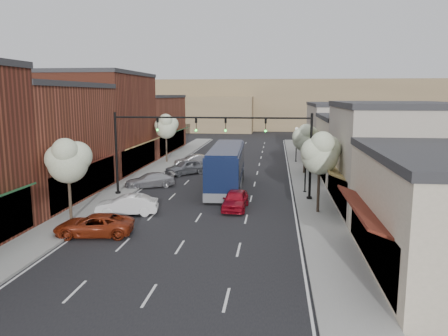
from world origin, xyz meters
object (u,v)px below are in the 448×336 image
(signal_mast_left, at_px, (144,141))
(parked_car_b, at_px, (127,205))
(coach_bus, at_px, (227,167))
(parked_car_d, at_px, (186,167))
(signal_mast_right, at_px, (281,143))
(tree_right_near, at_px, (321,152))
(parked_car_a, at_px, (94,225))
(tree_left_far, at_px, (166,126))
(parked_car_c, at_px, (150,180))
(parked_car_e, at_px, (194,161))
(lamp_post_near, at_px, (306,159))
(tree_right_far, at_px, (305,137))
(tree_left_near, at_px, (68,160))
(red_hatchback, at_px, (235,200))
(lamp_post_far, at_px, (296,139))

(signal_mast_left, bearing_deg, parked_car_b, -85.54)
(coach_bus, distance_m, parked_car_d, 8.36)
(signal_mast_right, relative_size, signal_mast_left, 1.00)
(tree_right_near, bearing_deg, parked_car_a, -154.82)
(signal_mast_left, bearing_deg, parked_car_a, -89.75)
(signal_mast_left, distance_m, coach_bus, 7.92)
(tree_left_far, height_order, coach_bus, tree_left_far)
(parked_car_b, bearing_deg, parked_car_c, 175.53)
(parked_car_e, bearing_deg, lamp_post_near, 19.38)
(parked_car_e, bearing_deg, parked_car_c, -35.04)
(signal_mast_right, xyz_separation_m, tree_right_far, (2.73, 11.95, -0.63))
(tree_right_near, xyz_separation_m, parked_car_e, (-12.55, 18.81, -3.70))
(tree_left_near, distance_m, lamp_post_near, 19.25)
(red_hatchback, bearing_deg, coach_bus, 103.84)
(tree_left_far, bearing_deg, signal_mast_left, -81.65)
(signal_mast_right, relative_size, tree_right_near, 1.38)
(tree_left_far, bearing_deg, lamp_post_near, -43.89)
(coach_bus, relative_size, parked_car_e, 2.80)
(tree_left_far, bearing_deg, parked_car_b, -82.60)
(tree_right_near, bearing_deg, signal_mast_right, 123.91)
(tree_right_near, xyz_separation_m, tree_left_near, (-16.60, -4.00, -0.23))
(tree_right_near, distance_m, coach_bus, 11.06)
(red_hatchback, distance_m, parked_car_d, 15.18)
(signal_mast_right, bearing_deg, signal_mast_left, 180.00)
(tree_right_far, height_order, coach_bus, tree_right_far)
(tree_right_near, xyz_separation_m, parked_car_a, (-13.92, -6.54, -3.80))
(signal_mast_right, relative_size, parked_car_e, 1.81)
(signal_mast_left, bearing_deg, parked_car_e, 84.50)
(lamp_post_near, relative_size, parked_car_b, 1.03)
(coach_bus, bearing_deg, parked_car_e, 112.33)
(tree_right_near, distance_m, lamp_post_far, 24.11)
(tree_left_far, relative_size, parked_car_e, 1.35)
(signal_mast_right, bearing_deg, lamp_post_near, 48.95)
(tree_right_far, bearing_deg, parked_car_a, -121.70)
(tree_right_near, relative_size, tree_left_near, 1.05)
(tree_right_near, bearing_deg, tree_left_near, -166.45)
(lamp_post_far, bearing_deg, tree_right_far, -86.12)
(parked_car_b, bearing_deg, red_hatchback, 96.83)
(lamp_post_far, height_order, red_hatchback, lamp_post_far)
(signal_mast_left, distance_m, tree_right_far, 18.39)
(lamp_post_far, distance_m, parked_car_e, 13.29)
(lamp_post_near, height_order, parked_car_c, lamp_post_near)
(tree_right_near, distance_m, parked_car_e, 22.91)
(signal_mast_right, relative_size, parked_car_b, 1.90)
(tree_right_far, xyz_separation_m, parked_car_a, (-13.92, -22.54, -3.34))
(coach_bus, bearing_deg, tree_right_near, -48.34)
(parked_car_d, bearing_deg, lamp_post_far, 84.82)
(parked_car_a, bearing_deg, parked_car_e, 169.17)
(red_hatchback, bearing_deg, tree_right_far, 70.88)
(tree_right_near, height_order, red_hatchback, tree_right_near)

